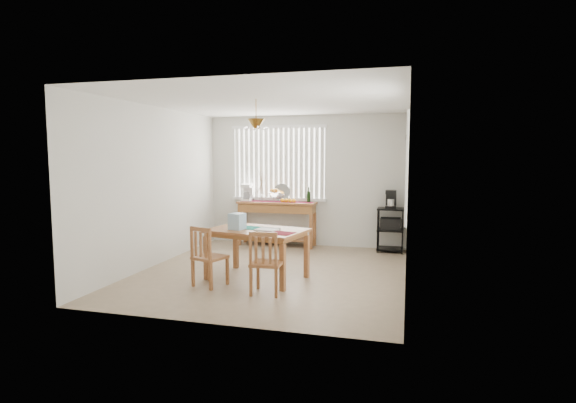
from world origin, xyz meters
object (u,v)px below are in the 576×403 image
(chair_right, at_px, (266,263))
(cart_items, at_px, (391,200))
(sideboard, at_px, (277,213))
(dining_table, at_px, (257,235))
(chair_left, at_px, (208,257))
(wire_cart, at_px, (390,226))

(chair_right, bearing_deg, cart_items, 64.99)
(sideboard, height_order, cart_items, cart_items)
(cart_items, bearing_deg, dining_table, -126.84)
(sideboard, distance_m, dining_table, 2.45)
(chair_left, xyz_separation_m, chair_right, (0.88, -0.14, 0.00))
(wire_cart, relative_size, chair_left, 0.98)
(chair_left, bearing_deg, wire_cart, 51.75)
(sideboard, relative_size, wire_cart, 1.90)
(sideboard, height_order, wire_cart, sideboard)
(wire_cart, bearing_deg, cart_items, 90.00)
(cart_items, bearing_deg, chair_left, -128.17)
(sideboard, bearing_deg, chair_right, -76.24)
(wire_cart, relative_size, chair_right, 0.98)
(dining_table, bearing_deg, wire_cart, 53.06)
(chair_right, bearing_deg, dining_table, 117.52)
(cart_items, relative_size, chair_right, 0.40)
(sideboard, height_order, chair_right, sideboard)
(wire_cart, height_order, chair_right, chair_right)
(sideboard, distance_m, chair_right, 3.21)
(dining_table, xyz_separation_m, chair_left, (-0.52, -0.55, -0.24))
(wire_cart, xyz_separation_m, dining_table, (-1.81, -2.41, 0.15))
(chair_left, bearing_deg, sideboard, 87.66)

